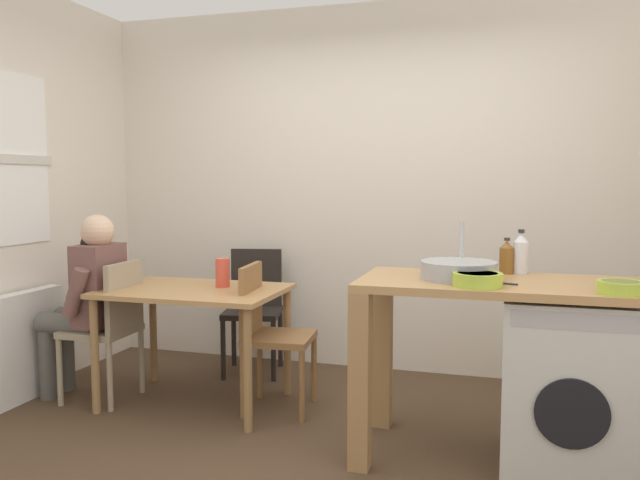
# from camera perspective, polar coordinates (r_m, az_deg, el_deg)

# --- Properties ---
(ground_plane) EXTENTS (5.46, 5.46, 0.00)m
(ground_plane) POSITION_cam_1_polar(r_m,az_deg,el_deg) (3.39, -1.51, -19.32)
(ground_plane) COLOR #4C3826
(wall_back) EXTENTS (4.60, 0.10, 2.70)m
(wall_back) POSITION_cam_1_polar(r_m,az_deg,el_deg) (4.77, 5.01, 4.57)
(wall_back) COLOR silver
(wall_back) RESTS_ON ground_plane
(radiator) EXTENTS (0.10, 0.80, 0.70)m
(radiator) POSITION_cam_1_polar(r_m,az_deg,el_deg) (4.52, -25.68, -8.80)
(radiator) COLOR white
(radiator) RESTS_ON ground_plane
(dining_table) EXTENTS (1.10, 0.76, 0.74)m
(dining_table) POSITION_cam_1_polar(r_m,az_deg,el_deg) (4.09, -11.20, -5.61)
(dining_table) COLOR tan
(dining_table) RESTS_ON ground_plane
(chair_person_seat) EXTENTS (0.41, 0.41, 0.90)m
(chair_person_seat) POSITION_cam_1_polar(r_m,az_deg,el_deg) (4.31, -18.27, -7.05)
(chair_person_seat) COLOR gray
(chair_person_seat) RESTS_ON ground_plane
(chair_opposite) EXTENTS (0.44, 0.44, 0.90)m
(chair_opposite) POSITION_cam_1_polar(r_m,az_deg,el_deg) (3.96, -4.71, -7.89)
(chair_opposite) COLOR olive
(chair_opposite) RESTS_ON ground_plane
(chair_spare_by_wall) EXTENTS (0.48, 0.48, 0.90)m
(chair_spare_by_wall) POSITION_cam_1_polar(r_m,az_deg,el_deg) (4.76, -5.92, -5.64)
(chair_spare_by_wall) COLOR black
(chair_spare_by_wall) RESTS_ON ground_plane
(seated_person) EXTENTS (0.50, 0.51, 1.20)m
(seated_person) POSITION_cam_1_polar(r_m,az_deg,el_deg) (4.37, -20.09, -4.75)
(seated_person) COLOR #595651
(seated_person) RESTS_ON ground_plane
(kitchen_counter) EXTENTS (1.50, 0.68, 0.92)m
(kitchen_counter) POSITION_cam_1_polar(r_m,az_deg,el_deg) (3.30, 13.14, -6.18)
(kitchen_counter) COLOR tan
(kitchen_counter) RESTS_ON ground_plane
(washing_machine) EXTENTS (0.60, 0.61, 0.86)m
(washing_machine) POSITION_cam_1_polar(r_m,az_deg,el_deg) (3.39, 21.21, -11.89)
(washing_machine) COLOR silver
(washing_machine) RESTS_ON ground_plane
(sink_basin) EXTENTS (0.38, 0.38, 0.09)m
(sink_basin) POSITION_cam_1_polar(r_m,az_deg,el_deg) (3.27, 12.31, -2.65)
(sink_basin) COLOR #9EA0A5
(sink_basin) RESTS_ON kitchen_counter
(tap) EXTENTS (0.02, 0.02, 0.28)m
(tap) POSITION_cam_1_polar(r_m,az_deg,el_deg) (3.44, 12.57, -0.68)
(tap) COLOR #B2B2B7
(tap) RESTS_ON kitchen_counter
(bottle_tall_green) EXTENTS (0.08, 0.08, 0.19)m
(bottle_tall_green) POSITION_cam_1_polar(r_m,az_deg,el_deg) (3.52, 16.39, -1.51)
(bottle_tall_green) COLOR brown
(bottle_tall_green) RESTS_ON kitchen_counter
(bottle_squat_brown) EXTENTS (0.08, 0.08, 0.24)m
(bottle_squat_brown) POSITION_cam_1_polar(r_m,az_deg,el_deg) (3.53, 17.55, -1.19)
(bottle_squat_brown) COLOR silver
(bottle_squat_brown) RESTS_ON kitchen_counter
(mixing_bowl) EXTENTS (0.23, 0.23, 0.06)m
(mixing_bowl) POSITION_cam_1_polar(r_m,az_deg,el_deg) (3.07, 13.95, -3.38)
(mixing_bowl) COLOR #A8C63D
(mixing_bowl) RESTS_ON kitchen_counter
(colander) EXTENTS (0.20, 0.20, 0.06)m
(colander) POSITION_cam_1_polar(r_m,az_deg,el_deg) (3.08, 25.34, -3.79)
(colander) COLOR #A8C63D
(colander) RESTS_ON kitchen_counter
(vase) EXTENTS (0.09, 0.09, 0.18)m
(vase) POSITION_cam_1_polar(r_m,az_deg,el_deg) (4.08, -8.73, -2.92)
(vase) COLOR #D84C38
(vase) RESTS_ON dining_table
(scissors) EXTENTS (0.15, 0.06, 0.01)m
(scissors) POSITION_cam_1_polar(r_m,az_deg,el_deg) (3.17, 16.00, -3.74)
(scissors) COLOR #B2B2B7
(scissors) RESTS_ON kitchen_counter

